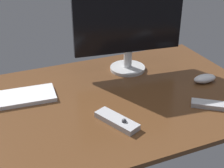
{
  "coord_description": "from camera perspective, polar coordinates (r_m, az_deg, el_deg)",
  "views": [
    {
      "loc": [
        -40.89,
        -110.09,
        72.9
      ],
      "look_at": [
        6.3,
        1.2,
        8.0
      ],
      "focal_mm": 51.4,
      "sensor_mm": 36.0,
      "label": 1
    }
  ],
  "objects": [
    {
      "name": "desk",
      "position": [
        1.38,
        -2.22,
        -3.27
      ],
      "size": [
        140.0,
        84.0,
        2.0
      ],
      "primitive_type": "cube",
      "color": "brown",
      "rests_on": "ground"
    },
    {
      "name": "monitor",
      "position": [
        1.55,
        2.99,
        10.81
      ],
      "size": [
        53.56,
        17.71,
        45.09
      ],
      "rotation": [
        0.0,
        0.0,
        -0.12
      ],
      "color": "silver",
      "rests_on": "desk"
    },
    {
      "name": "keyboard",
      "position": [
        1.43,
        -18.64,
        -2.66
      ],
      "size": [
        43.92,
        17.74,
        1.77
      ],
      "primitive_type": "cube",
      "rotation": [
        0.0,
        0.0,
        -0.08
      ],
      "color": "white",
      "rests_on": "desk"
    },
    {
      "name": "tv_remote",
      "position": [
        1.38,
        17.75,
        -3.61
      ],
      "size": [
        17.93,
        15.08,
        1.98
      ],
      "primitive_type": "cube",
      "rotation": [
        0.0,
        0.0,
        -0.64
      ],
      "color": "#B7B7BC",
      "rests_on": "desk"
    },
    {
      "name": "computer_mouse",
      "position": [
        1.57,
        16.18,
        0.94
      ],
      "size": [
        11.57,
        6.36,
        3.87
      ],
      "primitive_type": "ellipsoid",
      "rotation": [
        0.0,
        0.0,
        -0.04
      ],
      "color": "silver",
      "rests_on": "desk"
    },
    {
      "name": "media_remote",
      "position": [
        1.22,
        0.94,
        -6.52
      ],
      "size": [
        12.84,
        19.35,
        3.54
      ],
      "rotation": [
        0.0,
        0.0,
        -1.16
      ],
      "color": "#B7B7BC",
      "rests_on": "desk"
    }
  ]
}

